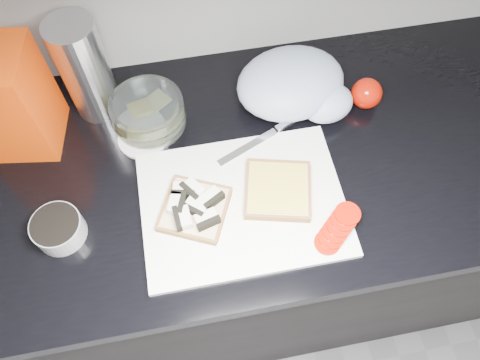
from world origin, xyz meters
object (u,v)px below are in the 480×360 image
object	(u,v)px
steel_canister	(85,70)
bread_bag	(6,100)
glass_bowl	(148,113)
cutting_board	(243,204)

from	to	relation	value
steel_canister	bread_bag	bearing A→B (deg)	-161.31
steel_canister	glass_bowl	bearing A→B (deg)	-31.26
cutting_board	steel_canister	size ratio (longest dim) A/B	1.71
cutting_board	steel_canister	bearing A→B (deg)	131.44
cutting_board	bread_bag	xyz separation A→B (m)	(-0.42, 0.25, 0.11)
cutting_board	steel_canister	world-z (taller)	steel_canister
bread_bag	cutting_board	bearing A→B (deg)	-22.18
cutting_board	steel_canister	xyz separation A→B (m)	(-0.27, 0.30, 0.11)
cutting_board	glass_bowl	bearing A→B (deg)	124.01
glass_bowl	steel_canister	xyz separation A→B (m)	(-0.11, 0.07, 0.08)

